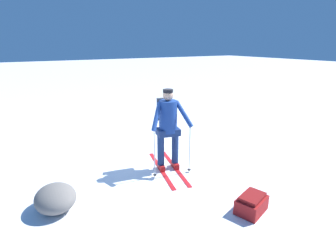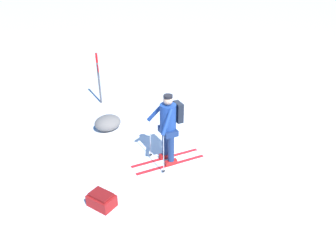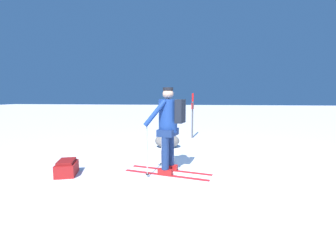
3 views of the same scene
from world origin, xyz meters
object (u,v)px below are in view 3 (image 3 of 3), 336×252
at_px(trail_marker, 193,111).
at_px(rock_boulder, 167,141).
at_px(dropped_backpack, 67,168).
at_px(skier, 169,124).

xyz_separation_m(trail_marker, rock_boulder, (0.75, 1.81, -0.82)).
bearing_deg(trail_marker, rock_boulder, 67.58).
xyz_separation_m(dropped_backpack, rock_boulder, (-1.71, -2.78, 0.06)).
height_order(skier, rock_boulder, skier).
bearing_deg(dropped_backpack, rock_boulder, -121.55).
bearing_deg(skier, rock_boulder, -81.45).
relative_size(trail_marker, rock_boulder, 2.23).
bearing_deg(trail_marker, dropped_backpack, 61.87).
height_order(trail_marker, rock_boulder, trail_marker).
xyz_separation_m(skier, trail_marker, (-0.39, -4.19, -0.00)).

